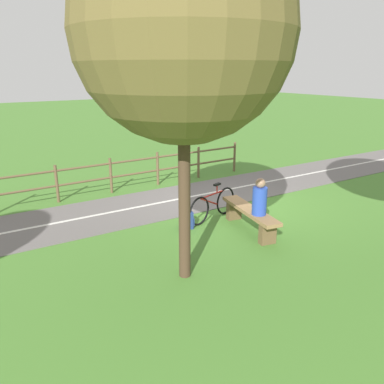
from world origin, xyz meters
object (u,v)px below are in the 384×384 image
(backpack, at_px, (187,219))
(tree_near_bench, at_px, (183,32))
(bench, at_px, (250,215))
(person_seated, at_px, (260,199))
(bicycle, at_px, (213,205))

(backpack, relative_size, tree_near_bench, 0.07)
(bench, relative_size, person_seated, 2.55)
(person_seated, bearing_deg, bicycle, 20.44)
(bench, height_order, tree_near_bench, tree_near_bench)
(bench, xyz_separation_m, tree_near_bench, (-0.94, 2.29, 3.63))
(tree_near_bench, bearing_deg, bench, -67.71)
(person_seated, distance_m, backpack, 1.75)
(person_seated, relative_size, backpack, 1.97)
(bench, height_order, bicycle, bicycle)
(backpack, xyz_separation_m, tree_near_bench, (-1.82, 1.20, 3.79))
(backpack, distance_m, tree_near_bench, 4.38)
(bicycle, xyz_separation_m, tree_near_bench, (-1.94, 1.99, 3.63))
(person_seated, distance_m, tree_near_bench, 3.87)
(backpack, height_order, tree_near_bench, tree_near_bench)
(bench, relative_size, backpack, 5.03)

